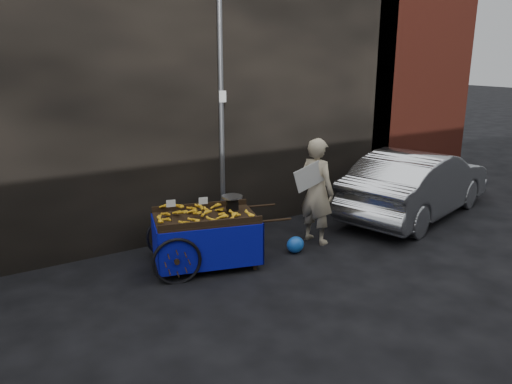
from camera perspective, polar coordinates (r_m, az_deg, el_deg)
ground at (r=7.46m, az=-0.95°, el=-8.67°), size 80.00×80.00×0.00m
building_wall at (r=9.30m, az=-7.37°, el=12.01°), size 13.50×2.00×5.00m
street_pole at (r=8.15m, az=-3.96°, el=8.10°), size 0.12×0.10×4.00m
banana_cart at (r=7.35m, az=-6.13°, el=-3.41°), size 2.21×1.42×1.11m
vendor at (r=8.23m, az=6.94°, el=0.12°), size 0.84×0.73×1.76m
plastic_bag at (r=7.98m, az=4.52°, el=-6.02°), size 0.30×0.24×0.27m
parked_car at (r=10.10m, az=17.97°, el=0.97°), size 4.13×2.38×1.29m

